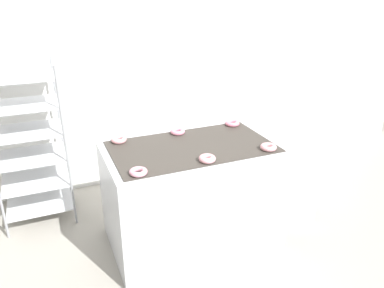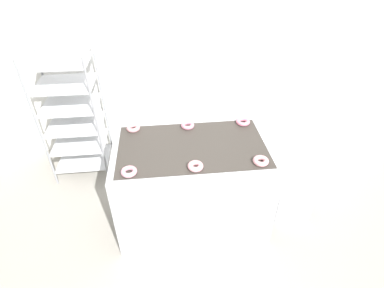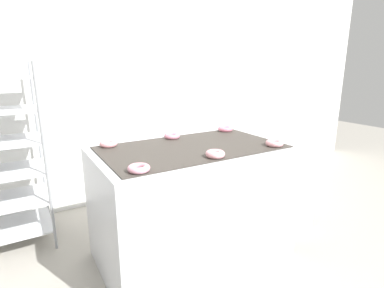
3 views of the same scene
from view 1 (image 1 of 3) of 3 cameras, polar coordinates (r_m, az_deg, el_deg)
ground_plane at (r=3.23m, az=5.15°, el=-20.81°), size 14.00×14.00×0.00m
wall_back at (r=4.40m, az=-7.34°, el=11.89°), size 8.00×0.05×2.80m
fryer_machine at (r=3.45m, az=0.01°, el=-7.63°), size 1.50×0.90×0.95m
baking_rack_cart at (r=3.95m, az=-23.52°, el=-0.02°), size 0.66×0.58×1.60m
glaze_bin at (r=4.05m, az=14.64°, el=-8.22°), size 0.40×0.37×0.37m
donut_near_left at (r=2.78m, az=-8.18°, el=-4.22°), size 0.14×0.14×0.04m
donut_near_center at (r=2.95m, az=2.33°, el=-2.23°), size 0.14×0.14×0.05m
donut_near_right at (r=3.22m, az=11.57°, el=-0.47°), size 0.14×0.14×0.04m
donut_far_left at (r=3.37m, az=-11.09°, el=0.64°), size 0.14×0.14×0.04m
donut_far_center at (r=3.50m, az=-2.21°, el=1.91°), size 0.14×0.14×0.04m
donut_far_right at (r=3.74m, az=6.15°, el=3.18°), size 0.14×0.14×0.04m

